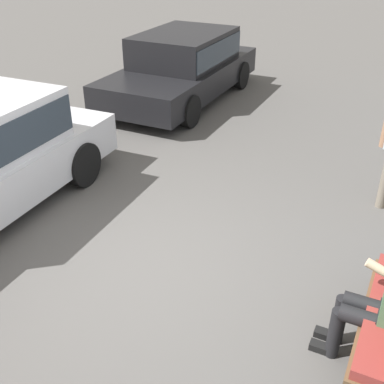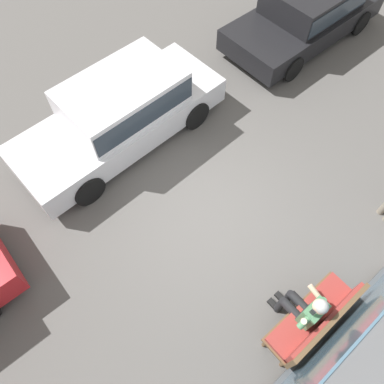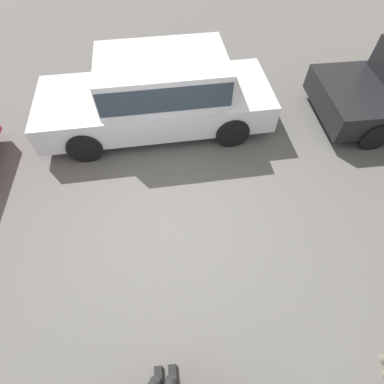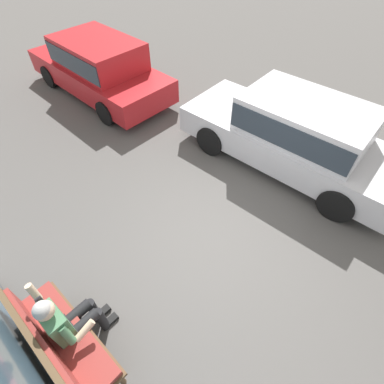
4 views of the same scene
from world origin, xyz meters
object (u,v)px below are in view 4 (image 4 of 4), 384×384
(parked_car_mid, at_px, (296,132))
(parked_car_far, at_px, (99,66))
(bench, at_px, (57,342))
(person_on_phone, at_px, (67,320))

(parked_car_mid, distance_m, parked_car_far, 5.50)
(bench, bearing_deg, parked_car_far, -39.75)
(bench, distance_m, parked_car_mid, 5.35)
(person_on_phone, xyz_separation_m, parked_car_far, (5.25, -4.20, 0.09))
(bench, bearing_deg, person_on_phone, -73.25)
(parked_car_far, bearing_deg, person_on_phone, 141.35)
(bench, xyz_separation_m, parked_car_far, (5.32, -4.43, 0.22))
(parked_car_far, bearing_deg, bench, 140.25)
(person_on_phone, distance_m, parked_car_mid, 5.12)
(bench, xyz_separation_m, parked_car_mid, (-0.10, -5.34, 0.23))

